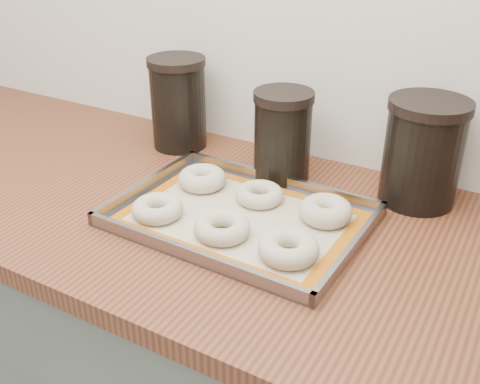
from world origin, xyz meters
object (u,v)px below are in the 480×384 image
Objects in this scene: bagel_back_left at (202,178)px; bagel_back_right at (326,211)px; bagel_front_left at (157,209)px; bagel_front_right at (289,248)px; canister_mid at (282,136)px; bagel_front_mid at (222,228)px; bagel_back_mid at (259,194)px; baking_tray at (240,217)px; canister_left at (178,103)px; canister_right at (423,152)px.

bagel_back_right is at bearing 0.17° from bagel_back_left.
bagel_back_left is (0.01, 0.14, 0.00)m from bagel_front_left.
bagel_front_right is 0.54× the size of canister_mid.
bagel_back_mid is (-0.00, 0.14, -0.00)m from bagel_front_mid.
bagel_front_left is (-0.14, -0.07, 0.01)m from baking_tray.
bagel_front_mid is 1.07× the size of bagel_back_mid.
canister_left is 1.12× the size of canister_mid.
bagel_front_mid is at bearing -130.12° from canister_right.
baking_tray is 2.17× the size of canister_left.
bagel_front_mid is at bearing -134.48° from bagel_back_right.
canister_left is at bearing 142.21° from baking_tray.
bagel_front_right is 1.04× the size of bagel_back_right.
bagel_back_mid is at bearing 179.01° from bagel_back_right.
bagel_front_left is at bearing -178.79° from bagel_front_mid.
canister_left is at bearing 173.33° from canister_mid.
bagel_back_left is at bearing -132.68° from canister_mid.
bagel_front_mid is at bearing -44.84° from canister_left.
bagel_back_left is 0.25m from canister_left.
bagel_front_left is 0.52m from canister_right.
canister_left is at bearing 135.16° from bagel_front_mid.
canister_left reaches higher than bagel_front_mid.
bagel_front_left is 0.97× the size of bagel_back_right.
baking_tray is 4.51× the size of bagel_front_right.
bagel_back_right is (0.28, 0.15, 0.00)m from bagel_front_left.
canister_mid is (-0.01, 0.20, 0.09)m from baking_tray.
bagel_back_right reaches higher than baking_tray.
bagel_back_right is (0.27, 0.00, 0.00)m from bagel_back_left.
bagel_back_mid is (0.14, 0.15, -0.00)m from bagel_front_left.
canister_mid reaches higher than bagel_back_right.
canister_right is at bearing 49.88° from bagel_front_mid.
baking_tray is at bearing -28.59° from bagel_back_left.
canister_left is (-0.16, 0.31, 0.09)m from bagel_front_left.
bagel_front_mid is 0.20m from bagel_back_left.
canister_mid is (0.13, 0.27, 0.08)m from bagel_front_left.
canister_right is (0.26, 0.31, 0.08)m from bagel_front_mid.
bagel_back_mid is at bearing -147.51° from canister_right.
bagel_back_left is at bearing 151.65° from bagel_front_right.
bagel_back_left is (-0.13, 0.07, 0.02)m from baking_tray.
bagel_front_mid is 0.47× the size of canister_left.
bagel_front_left is 0.45× the size of canister_left.
canister_right is at bearing 67.27° from bagel_front_right.
bagel_back_right is (0.14, -0.00, 0.00)m from bagel_back_mid.
bagel_back_mid is 0.15m from canister_mid.
bagel_front_right is at bearing -61.63° from canister_mid.
bagel_front_right is 1.05× the size of bagel_back_left.
bagel_back_right reaches higher than bagel_front_left.
bagel_back_mid is 0.33m from canister_right.
canister_left is at bearing 136.40° from bagel_back_left.
baking_tray is 0.07m from bagel_front_mid.
bagel_back_right reaches higher than bagel_back_left.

